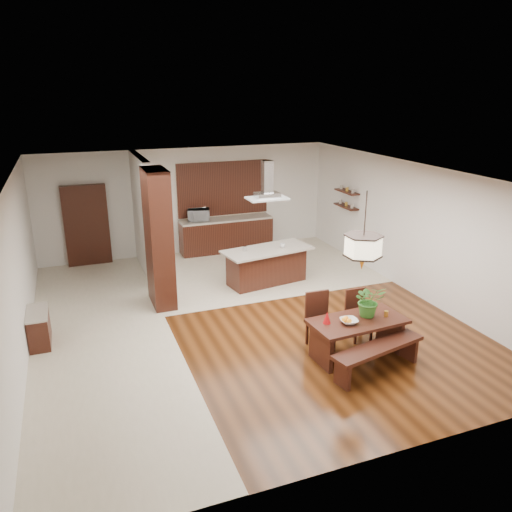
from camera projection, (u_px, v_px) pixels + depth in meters
name	position (u px, v px, depth m)	size (l,w,h in m)	color
room_shell	(241.00, 218.00, 9.52)	(9.00, 9.04, 2.92)	#381B0A
tile_hallway	(103.00, 338.00, 9.26)	(2.50, 9.00, 0.01)	beige
tile_kitchen	(256.00, 269.00, 12.82)	(5.50, 4.00, 0.01)	beige
soffit_band	(241.00, 175.00, 9.26)	(8.00, 9.00, 0.02)	#39200E
partition_pier	(159.00, 239.00, 10.31)	(0.45, 1.00, 2.90)	black
partition_stub	(143.00, 216.00, 12.17)	(0.18, 2.40, 2.90)	silver
hallway_console	(39.00, 328.00, 8.98)	(0.37, 0.88, 0.63)	black
hallway_doorway	(87.00, 225.00, 12.84)	(1.10, 0.20, 2.10)	black
rear_counter	(226.00, 235.00, 14.09)	(2.60, 0.62, 0.95)	black
kitchen_window	(223.00, 188.00, 13.91)	(2.60, 0.08, 1.50)	#AA7733
shelf_lower	(346.00, 206.00, 13.34)	(0.26, 0.90, 0.04)	black
shelf_upper	(347.00, 192.00, 13.21)	(0.26, 0.90, 0.04)	black
dining_table	(357.00, 329.00, 8.51)	(1.69, 0.92, 0.68)	black
dining_bench	(377.00, 359.00, 8.08)	(1.73, 0.38, 0.49)	black
dining_chair_left	(321.00, 322.00, 8.79)	(0.45, 0.45, 1.01)	black
dining_chair_right	(360.00, 316.00, 9.12)	(0.41, 0.41, 0.93)	black
pendant_lantern	(364.00, 231.00, 7.95)	(0.64, 0.64, 1.31)	beige
foliage_plant	(369.00, 300.00, 8.51)	(0.52, 0.45, 0.58)	#317025
fruit_bowl	(349.00, 321.00, 8.32)	(0.29, 0.29, 0.07)	beige
napkin_cone	(327.00, 318.00, 8.30)	(0.13, 0.13, 0.21)	#BA0D11
gold_ornament	(386.00, 314.00, 8.56)	(0.07, 0.07, 0.10)	gold
kitchen_island	(267.00, 265.00, 11.75)	(2.20, 1.23, 0.86)	black
range_hood	(267.00, 180.00, 11.11)	(0.90, 0.55, 0.87)	silver
island_cup	(282.00, 246.00, 11.67)	(0.12, 0.12, 0.10)	silver
microwave	(199.00, 215.00, 13.65)	(0.59, 0.40, 0.33)	#AEB1B5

